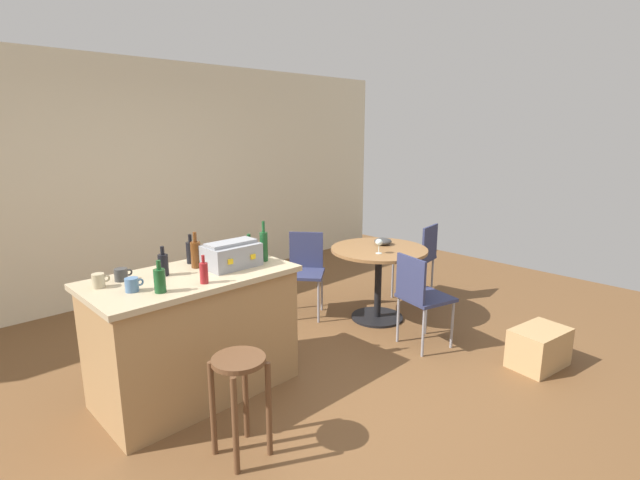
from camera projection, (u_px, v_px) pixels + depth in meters
The scene contains 23 objects.
ground_plane at pixel (297, 383), 3.67m from camera, with size 8.80×8.80×0.00m, color brown.
back_wall at pixel (130, 181), 5.38m from camera, with size 8.00×0.10×2.70m, color beige.
kitchen_island at pixel (195, 334), 3.46m from camera, with size 1.44×0.77×0.92m.
wooden_stool at pixel (240, 385), 2.77m from camera, with size 0.32×0.32×0.64m.
dining_table at pixel (379, 265), 4.79m from camera, with size 0.97×0.97×0.75m.
folding_chair_near at pixel (305, 267), 4.95m from camera, with size 0.56×0.56×0.86m.
folding_chair_far at pixel (420, 294), 4.18m from camera, with size 0.49×0.49×0.86m.
folding_chair_left at pixel (419, 255), 5.41m from camera, with size 0.46×0.46×0.87m.
toolbox at pixel (231, 255), 3.52m from camera, with size 0.39×0.27×0.20m.
bottle_0 at pixel (163, 264), 3.31m from camera, with size 0.07×0.07×0.21m.
bottle_1 at pixel (160, 280), 2.96m from camera, with size 0.07×0.07×0.21m.
bottle_2 at pixel (249, 248), 3.77m from camera, with size 0.08×0.08×0.19m.
bottle_3 at pixel (191, 252), 3.61m from camera, with size 0.07×0.07×0.23m.
bottle_4 at pixel (204, 272), 3.14m from camera, with size 0.06×0.06×0.19m.
bottle_5 at pixel (264, 246), 3.67m from camera, with size 0.06×0.06×0.32m.
bottle_6 at pixel (196, 254), 3.49m from camera, with size 0.07×0.07×0.27m.
cup_0 at pixel (99, 281), 3.06m from camera, with size 0.12×0.08×0.09m.
cup_1 at pixel (132, 285), 2.99m from camera, with size 0.12×0.08×0.09m.
cup_2 at pixel (121, 275), 3.20m from camera, with size 0.12×0.09×0.09m.
cup_3 at pixel (238, 250), 3.87m from camera, with size 0.12×0.08×0.08m.
wine_glass at pixel (379, 243), 4.53m from camera, with size 0.07×0.07×0.14m.
serving_bowl at pixel (383, 241), 4.90m from camera, with size 0.18×0.18×0.07m, color #383838.
cardboard_box at pixel (539, 348), 3.90m from camera, with size 0.48×0.32×0.33m, color tan.
Camera 1 is at (-2.17, -2.52, 1.92)m, focal length 26.51 mm.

